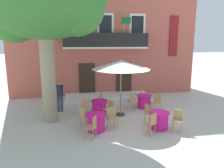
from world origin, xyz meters
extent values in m
plane|color=beige|center=(0.00, 0.00, 0.00)|extent=(120.00, 120.00, 0.00)
cube|color=#BC5B4C|center=(-0.61, 7.00, 3.75)|extent=(13.00, 4.00, 7.50)
cube|color=#332319|center=(-1.91, 4.97, 1.15)|extent=(1.10, 0.08, 2.30)
cube|color=#332319|center=(0.69, 4.97, 1.15)|extent=(1.10, 0.08, 2.30)
cube|color=silver|center=(-2.81, 4.96, 4.65)|extent=(1.10, 0.08, 1.90)
cube|color=black|center=(-2.81, 4.93, 4.65)|extent=(0.84, 0.04, 1.60)
cube|color=silver|center=(-0.61, 4.96, 4.65)|extent=(1.10, 0.08, 1.90)
cube|color=black|center=(-0.61, 4.93, 4.65)|extent=(0.84, 0.04, 1.60)
cube|color=silver|center=(1.59, 4.96, 4.65)|extent=(1.10, 0.08, 1.90)
cube|color=black|center=(1.59, 4.93, 4.65)|extent=(0.84, 0.04, 1.60)
cube|color=silver|center=(-0.61, 4.67, 3.34)|extent=(5.60, 0.65, 0.12)
cube|color=black|center=(-0.61, 4.38, 3.85)|extent=(5.60, 0.06, 0.90)
cylinder|color=#B2B2B7|center=(-1.81, 4.50, 4.75)|extent=(0.04, 0.95, 1.33)
cube|color=#192D9E|center=(-1.81, 4.05, 5.05)|extent=(0.60, 0.29, 0.38)
cylinder|color=#B2B2B7|center=(0.59, 4.50, 4.75)|extent=(0.04, 0.95, 1.33)
cube|color=#146B2D|center=(0.59, 4.05, 5.05)|extent=(0.60, 0.29, 0.38)
cylinder|color=#995638|center=(-2.91, 4.70, 3.51)|extent=(0.33, 0.33, 0.22)
ellipsoid|color=#2D7533|center=(-2.91, 4.70, 3.87)|extent=(0.43, 0.43, 0.49)
cylinder|color=slate|center=(-0.61, 4.70, 3.56)|extent=(0.26, 0.26, 0.33)
ellipsoid|color=#4C8E38|center=(-0.61, 4.70, 3.96)|extent=(0.34, 0.34, 0.46)
cylinder|color=#47423D|center=(1.69, 4.70, 3.55)|extent=(0.35, 0.35, 0.30)
ellipsoid|color=#38843D|center=(1.69, 4.70, 3.92)|extent=(0.45, 0.45, 0.44)
cube|color=maroon|center=(4.27, 4.94, 4.12)|extent=(0.60, 0.06, 2.80)
cube|color=silver|center=(-0.61, 4.04, 0.12)|extent=(5.56, 1.91, 0.25)
cylinder|color=gray|center=(-3.88, 0.51, 1.98)|extent=(0.66, 0.66, 3.95)
ellipsoid|color=#33702D|center=(-3.88, 0.51, 5.45)|extent=(5.46, 4.92, 3.28)
sphere|color=#33702D|center=(-5.38, 1.20, 5.04)|extent=(2.73, 2.73, 2.73)
sphere|color=#33702D|center=(-2.51, -0.03, 5.18)|extent=(2.46, 2.46, 2.46)
cylinder|color=#DB1984|center=(0.92, -1.24, 0.37)|extent=(0.74, 0.74, 0.68)
cylinder|color=#DB1984|center=(0.92, -1.24, 0.74)|extent=(0.86, 0.86, 0.04)
cylinder|color=#2D2823|center=(0.92, -1.24, 0.01)|extent=(0.44, 0.44, 0.03)
cylinder|color=tan|center=(0.88, -0.30, 0.23)|extent=(0.04, 0.04, 0.45)
cylinder|color=tan|center=(0.96, -0.64, 0.23)|extent=(0.04, 0.04, 0.45)
cylinder|color=tan|center=(0.55, -0.38, 0.23)|extent=(0.04, 0.04, 0.45)
cylinder|color=tan|center=(0.63, -0.71, 0.23)|extent=(0.04, 0.04, 0.45)
cube|color=tan|center=(0.75, -0.51, 0.47)|extent=(0.48, 0.48, 0.04)
cube|color=tan|center=(0.58, -0.55, 0.70)|extent=(0.12, 0.38, 0.42)
cylinder|color=tan|center=(0.08, -1.65, 0.23)|extent=(0.04, 0.04, 0.45)
cylinder|color=tan|center=(0.35, -1.45, 0.23)|extent=(0.04, 0.04, 0.45)
cylinder|color=tan|center=(0.28, -1.92, 0.23)|extent=(0.04, 0.04, 0.45)
cylinder|color=tan|center=(0.55, -1.72, 0.23)|extent=(0.04, 0.04, 0.45)
cube|color=tan|center=(0.31, -1.68, 0.47)|extent=(0.56, 0.56, 0.04)
cube|color=tan|center=(0.42, -1.83, 0.70)|extent=(0.33, 0.26, 0.42)
cylinder|color=tan|center=(1.61, -1.86, 0.23)|extent=(0.04, 0.04, 0.45)
cylinder|color=tan|center=(1.32, -1.69, 0.23)|extent=(0.04, 0.04, 0.45)
cylinder|color=tan|center=(1.79, -1.57, 0.23)|extent=(0.04, 0.04, 0.45)
cylinder|color=tan|center=(1.50, -1.39, 0.23)|extent=(0.04, 0.04, 0.45)
cube|color=tan|center=(1.56, -1.63, 0.47)|extent=(0.55, 0.55, 0.04)
cube|color=tan|center=(1.65, -1.47, 0.70)|extent=(0.35, 0.23, 0.42)
cylinder|color=#DB1984|center=(-1.48, 1.02, 0.37)|extent=(0.74, 0.74, 0.68)
cylinder|color=#DB1984|center=(-1.48, 1.02, 0.74)|extent=(0.86, 0.86, 0.04)
cylinder|color=#2D2823|center=(-1.48, 1.02, 0.01)|extent=(0.44, 0.44, 0.03)
cylinder|color=tan|center=(-2.42, 1.02, 0.23)|extent=(0.04, 0.04, 0.45)
cylinder|color=tan|center=(-2.08, 1.08, 0.23)|extent=(0.04, 0.04, 0.45)
cylinder|color=tan|center=(-2.35, 0.68, 0.23)|extent=(0.04, 0.04, 0.45)
cylinder|color=tan|center=(-2.02, 0.75, 0.23)|extent=(0.04, 0.04, 0.45)
cube|color=tan|center=(-2.22, 0.88, 0.47)|extent=(0.47, 0.47, 0.04)
cube|color=tan|center=(-2.18, 0.71, 0.70)|extent=(0.38, 0.11, 0.42)
cylinder|color=tan|center=(-1.15, 0.15, 0.23)|extent=(0.04, 0.04, 0.45)
cylinder|color=tan|center=(-1.33, 0.44, 0.23)|extent=(0.04, 0.04, 0.45)
cylinder|color=tan|center=(-0.86, 0.32, 0.23)|extent=(0.04, 0.04, 0.45)
cylinder|color=tan|center=(-1.04, 0.61, 0.23)|extent=(0.04, 0.04, 0.45)
cube|color=tan|center=(-1.09, 0.38, 0.47)|extent=(0.55, 0.55, 0.04)
cube|color=tan|center=(-0.94, 0.47, 0.70)|extent=(0.23, 0.35, 0.42)
cylinder|color=tan|center=(-0.91, 1.76, 0.23)|extent=(0.04, 0.04, 0.45)
cylinder|color=tan|center=(-1.06, 1.46, 0.23)|extent=(0.04, 0.04, 0.45)
cylinder|color=tan|center=(-1.21, 1.92, 0.23)|extent=(0.04, 0.04, 0.45)
cylinder|color=tan|center=(-1.36, 1.62, 0.23)|extent=(0.04, 0.04, 0.45)
cube|color=tan|center=(-1.14, 1.69, 0.47)|extent=(0.54, 0.54, 0.04)
cube|color=tan|center=(-1.30, 1.77, 0.70)|extent=(0.21, 0.36, 0.42)
cylinder|color=#DB1984|center=(-1.83, -1.03, 0.37)|extent=(0.74, 0.74, 0.68)
cylinder|color=#DB1984|center=(-1.83, -1.03, 0.74)|extent=(0.86, 0.86, 0.04)
cylinder|color=#2D2823|center=(-1.83, -1.03, 0.01)|extent=(0.44, 0.44, 0.03)
cylinder|color=tan|center=(-0.89, -1.03, 0.23)|extent=(0.04, 0.04, 0.45)
cylinder|color=tan|center=(-1.23, -1.09, 0.23)|extent=(0.04, 0.04, 0.45)
cylinder|color=tan|center=(-0.95, -0.70, 0.23)|extent=(0.04, 0.04, 0.45)
cylinder|color=tan|center=(-1.29, -0.76, 0.23)|extent=(0.04, 0.04, 0.45)
cube|color=tan|center=(-1.09, -0.89, 0.47)|extent=(0.46, 0.46, 0.04)
cube|color=tan|center=(-1.12, -0.72, 0.70)|extent=(0.38, 0.11, 0.42)
cylinder|color=tan|center=(-2.20, -0.17, 0.23)|extent=(0.04, 0.04, 0.45)
cylinder|color=tan|center=(-2.01, -0.45, 0.23)|extent=(0.04, 0.04, 0.45)
cylinder|color=tan|center=(-2.49, -0.36, 0.23)|extent=(0.04, 0.04, 0.45)
cylinder|color=tan|center=(-2.29, -0.64, 0.23)|extent=(0.04, 0.04, 0.45)
cube|color=tan|center=(-2.25, -0.41, 0.47)|extent=(0.56, 0.56, 0.04)
cube|color=tan|center=(-2.40, -0.51, 0.70)|extent=(0.25, 0.34, 0.42)
cylinder|color=tan|center=(-2.34, -1.81, 0.23)|extent=(0.04, 0.04, 0.45)
cylinder|color=tan|center=(-2.21, -1.50, 0.23)|extent=(0.04, 0.04, 0.45)
cylinder|color=tan|center=(-2.02, -1.94, 0.23)|extent=(0.04, 0.04, 0.45)
cylinder|color=tan|center=(-1.89, -1.63, 0.23)|extent=(0.04, 0.04, 0.45)
cube|color=tan|center=(-2.12, -1.72, 0.47)|extent=(0.52, 0.52, 0.04)
cube|color=tan|center=(-1.95, -1.79, 0.70)|extent=(0.18, 0.37, 0.42)
cylinder|color=#DB1984|center=(1.17, 1.72, 0.37)|extent=(0.74, 0.74, 0.68)
cylinder|color=#DB1984|center=(1.17, 1.72, 0.74)|extent=(0.86, 0.86, 0.04)
cylinder|color=#2D2823|center=(1.17, 1.72, 0.01)|extent=(0.44, 0.44, 0.03)
cylinder|color=tan|center=(0.24, 1.79, 0.23)|extent=(0.04, 0.04, 0.45)
cylinder|color=tan|center=(0.58, 1.82, 0.23)|extent=(0.04, 0.04, 0.45)
cylinder|color=tan|center=(0.28, 1.45, 0.23)|extent=(0.04, 0.04, 0.45)
cylinder|color=tan|center=(0.61, 1.48, 0.23)|extent=(0.04, 0.04, 0.45)
cube|color=tan|center=(0.43, 1.63, 0.47)|extent=(0.44, 0.44, 0.04)
cube|color=tan|center=(0.45, 1.46, 0.70)|extent=(0.38, 0.08, 0.42)
cylinder|color=tan|center=(1.66, 0.92, 0.23)|extent=(0.04, 0.04, 0.45)
cylinder|color=tan|center=(1.43, 1.17, 0.23)|extent=(0.04, 0.04, 0.45)
cylinder|color=tan|center=(1.91, 1.15, 0.23)|extent=(0.04, 0.04, 0.45)
cylinder|color=tan|center=(1.69, 1.40, 0.23)|extent=(0.04, 0.04, 0.45)
cube|color=tan|center=(1.67, 1.16, 0.47)|extent=(0.56, 0.56, 0.04)
cube|color=tan|center=(1.81, 1.28, 0.70)|extent=(0.28, 0.31, 0.42)
cylinder|color=tan|center=(1.61, 2.54, 0.23)|extent=(0.04, 0.04, 0.45)
cylinder|color=tan|center=(1.51, 2.22, 0.23)|extent=(0.04, 0.04, 0.45)
cylinder|color=tan|center=(1.29, 2.64, 0.23)|extent=(0.04, 0.04, 0.45)
cylinder|color=tan|center=(1.18, 2.32, 0.23)|extent=(0.04, 0.04, 0.45)
cube|color=tan|center=(1.40, 2.43, 0.47)|extent=(0.50, 0.50, 0.04)
cube|color=tan|center=(1.22, 2.49, 0.70)|extent=(0.15, 0.37, 0.42)
cylinder|color=#997A56|center=(-0.40, 0.75, 1.27)|extent=(0.06, 0.06, 2.55)
cylinder|color=#333333|center=(-0.40, 0.75, 0.04)|extent=(0.44, 0.44, 0.08)
cone|color=white|center=(-0.40, 0.75, 2.62)|extent=(2.90, 2.90, 0.45)
cylinder|color=slate|center=(-3.74, 4.21, 0.14)|extent=(0.25, 0.25, 0.28)
ellipsoid|color=#4C8E38|center=(-3.74, 4.21, 0.43)|extent=(0.32, 0.32, 0.29)
cylinder|color=#384260|center=(-3.62, 1.81, 0.45)|extent=(0.14, 0.14, 0.91)
cylinder|color=#384260|center=(-3.44, 1.81, 0.45)|extent=(0.14, 0.14, 0.91)
cube|color=#1E2347|center=(-3.53, 1.81, 1.19)|extent=(0.40, 0.33, 0.56)
sphere|color=#9E7051|center=(-3.53, 1.81, 1.59)|extent=(0.22, 0.22, 0.22)
cylinder|color=#9E7051|center=(-3.75, 1.81, 1.19)|extent=(0.09, 0.09, 0.52)
cylinder|color=#9E7051|center=(-3.31, 1.81, 1.19)|extent=(0.09, 0.09, 0.52)
camera|label=1|loc=(-2.52, -9.48, 3.74)|focal=33.89mm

